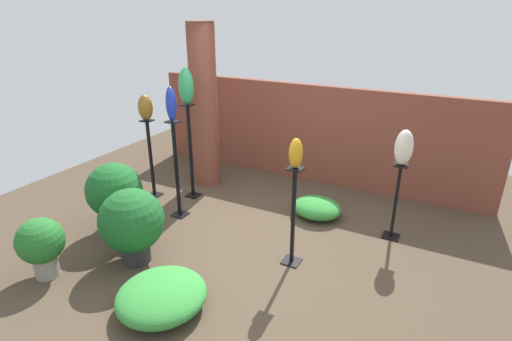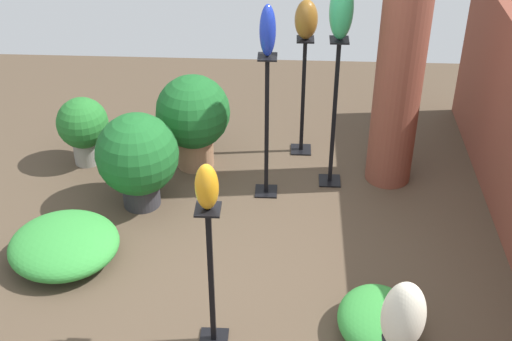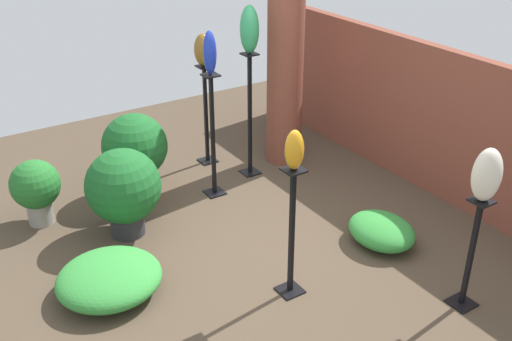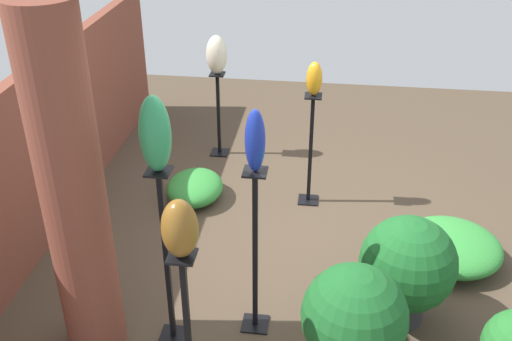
# 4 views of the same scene
# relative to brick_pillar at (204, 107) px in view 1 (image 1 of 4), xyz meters

# --- Properties ---
(ground_plane) EXTENTS (8.00, 8.00, 0.00)m
(ground_plane) POSITION_rel_brick_pillar_xyz_m (1.44, -1.34, -1.26)
(ground_plane) COLOR #4C3D2D
(brick_wall_back) EXTENTS (5.60, 0.12, 1.59)m
(brick_wall_back) POSITION_rel_brick_pillar_xyz_m (1.44, 0.91, -0.47)
(brick_wall_back) COLOR brown
(brick_wall_back) RESTS_ON ground
(brick_pillar) EXTENTS (0.42, 0.42, 2.52)m
(brick_pillar) POSITION_rel_brick_pillar_xyz_m (0.00, 0.00, 0.00)
(brick_pillar) COLOR brown
(brick_pillar) RESTS_ON ground
(pedestal_cobalt) EXTENTS (0.20, 0.20, 1.36)m
(pedestal_cobalt) POSITION_rel_brick_pillar_xyz_m (0.30, -1.14, -0.64)
(pedestal_cobalt) COLOR black
(pedestal_cobalt) RESTS_ON ground
(pedestal_bronze) EXTENTS (0.20, 0.20, 1.20)m
(pedestal_bronze) POSITION_rel_brick_pillar_xyz_m (-0.44, -0.81, -0.71)
(pedestal_bronze) COLOR black
(pedestal_bronze) RESTS_ON ground
(pedestal_amber) EXTENTS (0.20, 0.20, 1.16)m
(pedestal_amber) POSITION_rel_brick_pillar_xyz_m (2.12, -1.44, -0.73)
(pedestal_amber) COLOR black
(pedestal_amber) RESTS_ON ground
(pedestal_jade) EXTENTS (0.20, 0.20, 1.43)m
(pedestal_jade) POSITION_rel_brick_pillar_xyz_m (0.10, -0.55, -0.60)
(pedestal_jade) COLOR black
(pedestal_jade) RESTS_ON ground
(pedestal_ivory) EXTENTS (0.20, 0.20, 0.98)m
(pedestal_ivory) POSITION_rel_brick_pillar_xyz_m (3.03, -0.35, -0.81)
(pedestal_ivory) COLOR black
(pedestal_ivory) RESTS_ON ground
(art_vase_cobalt) EXTENTS (0.14, 0.13, 0.44)m
(art_vase_cobalt) POSITION_rel_brick_pillar_xyz_m (0.30, -1.14, 0.32)
(art_vase_cobalt) COLOR #192D9E
(art_vase_cobalt) RESTS_ON pedestal_cobalt
(art_vase_bronze) EXTENTS (0.21, 0.21, 0.37)m
(art_vase_bronze) POSITION_rel_brick_pillar_xyz_m (-0.44, -0.81, 0.12)
(art_vase_bronze) COLOR brown
(art_vase_bronze) RESTS_ON pedestal_bronze
(art_vase_amber) EXTENTS (0.14, 0.15, 0.32)m
(art_vase_amber) POSITION_rel_brick_pillar_xyz_m (2.12, -1.44, 0.06)
(art_vase_amber) COLOR orange
(art_vase_amber) RESTS_ON pedestal_amber
(art_vase_jade) EXTENTS (0.22, 0.20, 0.51)m
(art_vase_jade) POSITION_rel_brick_pillar_xyz_m (0.10, -0.55, 0.42)
(art_vase_jade) COLOR #2D9356
(art_vase_jade) RESTS_ON pedestal_jade
(art_vase_ivory) EXTENTS (0.21, 0.23, 0.43)m
(art_vase_ivory) POSITION_rel_brick_pillar_xyz_m (3.03, -0.35, -0.06)
(art_vase_ivory) COLOR beige
(art_vase_ivory) RESTS_ON pedestal_ivory
(potted_plant_back_center) EXTENTS (0.49, 0.49, 0.68)m
(potted_plant_back_center) POSITION_rel_brick_pillar_xyz_m (-0.13, -2.89, -0.86)
(potted_plant_back_center) COLOR gray
(potted_plant_back_center) RESTS_ON ground
(potted_plant_walkway_edge) EXTENTS (0.70, 0.70, 0.93)m
(potted_plant_walkway_edge) POSITION_rel_brick_pillar_xyz_m (-0.13, -1.84, -0.72)
(potted_plant_walkway_edge) COLOR #936B4C
(potted_plant_walkway_edge) RESTS_ON ground
(potted_plant_mid_right) EXTENTS (0.72, 0.72, 0.88)m
(potted_plant_mid_right) POSITION_rel_brick_pillar_xyz_m (0.53, -2.24, -0.76)
(potted_plant_mid_right) COLOR #2D2D33
(potted_plant_mid_right) RESTS_ON ground
(foliage_bed_east) EXTENTS (0.68, 0.57, 0.27)m
(foliage_bed_east) POSITION_rel_brick_pillar_xyz_m (2.01, -0.29, -1.13)
(foliage_bed_east) COLOR #338C38
(foliage_bed_east) RESTS_ON ground
(foliage_bed_west) EXTENTS (0.86, 0.88, 0.29)m
(foliage_bed_west) POSITION_rel_brick_pillar_xyz_m (1.31, -2.71, -1.12)
(foliage_bed_west) COLOR #338C38
(foliage_bed_west) RESTS_ON ground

